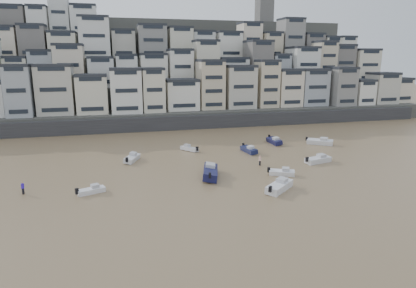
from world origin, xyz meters
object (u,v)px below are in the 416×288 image
object	(u,v)px
boat_e	(249,149)
person_blue	(23,188)
boat_g	(320,141)
boat_j	(91,189)
boat_a	(279,185)
boat_f	(132,157)
boat_b	(282,172)
boat_i	(274,140)
boat_h	(189,148)
boat_c	(210,171)
boat_d	(318,159)
person_pink	(260,160)

from	to	relation	value
boat_e	person_blue	world-z (taller)	person_blue
boat_g	boat_j	distance (m)	49.31
boat_a	person_blue	xyz separation A→B (m)	(-34.22, 7.49, 0.04)
boat_g	person_blue	bearing A→B (deg)	-127.24
boat_g	boat_f	bearing A→B (deg)	-139.03
boat_b	boat_i	distance (m)	22.29
boat_b	person_blue	xyz separation A→B (m)	(-37.55, 1.33, 0.28)
boat_g	boat_j	xyz separation A→B (m)	(-45.83, -18.19, -0.24)
boat_a	boat_h	xyz separation A→B (m)	(-7.45, 25.35, -0.24)
boat_i	boat_j	size ratio (longest dim) A/B	1.37
boat_c	boat_h	world-z (taller)	boat_c
boat_a	boat_b	xyz separation A→B (m)	(3.34, 6.16, -0.24)
boat_d	boat_f	world-z (taller)	boat_d
boat_c	person_blue	world-z (taller)	boat_c
person_pink	boat_e	bearing A→B (deg)	81.28
boat_f	person_pink	world-z (taller)	person_pink
boat_i	boat_a	bearing A→B (deg)	-23.37
boat_a	boat_e	bearing A→B (deg)	40.49
person_pink	boat_i	bearing A→B (deg)	57.51
boat_a	boat_i	xyz separation A→B (m)	(11.50, 26.90, -0.08)
boat_f	boat_i	distance (m)	31.13
boat_h	boat_j	xyz separation A→B (m)	(-17.84, -19.93, -0.04)
boat_d	boat_f	xyz separation A→B (m)	(-31.61, 9.30, -0.05)
boat_a	boat_i	bearing A→B (deg)	26.77
boat_f	person_blue	size ratio (longest dim) A/B	2.96
boat_j	boat_e	bearing A→B (deg)	8.44
boat_b	boat_h	distance (m)	22.01
boat_b	person_blue	distance (m)	37.58
boat_a	boat_d	world-z (taller)	boat_a
boat_a	boat_g	distance (m)	31.29
boat_g	boat_h	bearing A→B (deg)	-147.21
boat_i	person_pink	size ratio (longest dim) A/B	3.17
boat_a	boat_i	size ratio (longest dim) A/B	1.10
boat_e	boat_c	bearing A→B (deg)	-47.79
boat_b	boat_j	bearing A→B (deg)	-153.52
boat_a	boat_j	xyz separation A→B (m)	(-25.29, 5.41, -0.28)
person_blue	boat_e	bearing A→B (deg)	19.80
boat_h	person_pink	bearing A→B (deg)	-179.09
boat_a	boat_d	xyz separation A→B (m)	(12.67, 11.12, -0.08)
boat_b	person_blue	size ratio (longest dim) A/B	2.47
boat_a	boat_e	xyz separation A→B (m)	(3.50, 21.07, -0.12)
boat_a	boat_e	world-z (taller)	boat_a
boat_d	person_pink	size ratio (longest dim) A/B	3.18
person_pink	boat_b	bearing A→B (deg)	-78.73
boat_b	boat_j	xyz separation A→B (m)	(-28.63, -0.75, -0.04)
boat_f	boat_h	xyz separation A→B (m)	(11.50, 4.93, -0.11)
boat_d	boat_j	bearing A→B (deg)	174.48
boat_f	boat_g	distance (m)	39.61
boat_h	boat_j	bearing A→B (deg)	102.99
boat_d	boat_h	world-z (taller)	boat_d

